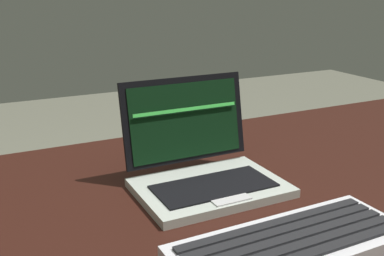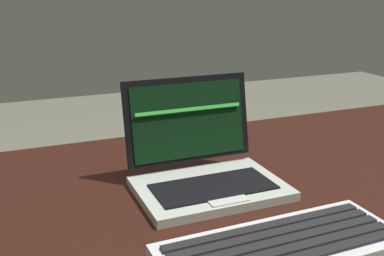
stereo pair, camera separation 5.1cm
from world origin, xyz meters
name	(u,v)px [view 2 (the right image)]	position (x,y,z in m)	size (l,w,h in m)	color
desk	(216,235)	(0.00, 0.00, 0.66)	(1.79, 0.73, 0.74)	black
laptop_front	(204,167)	(-0.01, 0.04, 0.78)	(0.25, 0.21, 0.18)	#B7BFB4
external_keyboard	(282,252)	(-0.01, -0.22, 0.76)	(0.33, 0.13, 0.03)	silver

